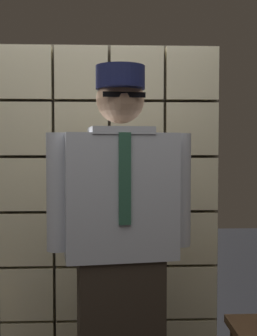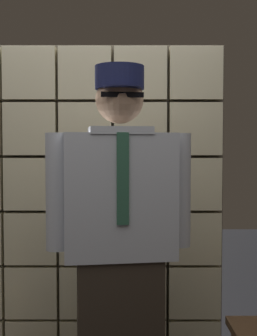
{
  "view_description": "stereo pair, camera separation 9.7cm",
  "coord_description": "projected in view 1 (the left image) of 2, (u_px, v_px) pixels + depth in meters",
  "views": [
    {
      "loc": [
        0.17,
        -1.64,
        1.39
      ],
      "look_at": [
        0.26,
        0.54,
        1.29
      ],
      "focal_mm": 48.79,
      "sensor_mm": 36.0,
      "label": 1
    },
    {
      "loc": [
        0.26,
        -1.64,
        1.39
      ],
      "look_at": [
        0.26,
        0.54,
        1.29
      ],
      "focal_mm": 48.79,
      "sensor_mm": 36.0,
      "label": 2
    }
  ],
  "objects": [
    {
      "name": "glass_block_wall",
      "position": [
        82.0,
        211.0,
        2.8
      ],
      "size": [
        1.7,
        0.1,
        2.03
      ],
      "color": "beige",
      "rests_on": "ground"
    },
    {
      "name": "standing_person",
      "position": [
        120.0,
        243.0,
        2.21
      ],
      "size": [
        0.71,
        0.34,
        1.77
      ],
      "rotation": [
        0.0,
        0.0,
        0.14
      ],
      "color": "#382D23",
      "rests_on": "ground"
    }
  ]
}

